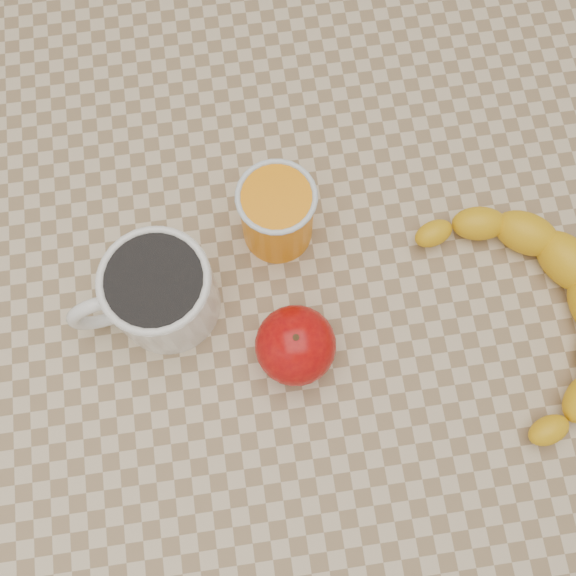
{
  "coord_description": "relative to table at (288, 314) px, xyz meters",
  "views": [
    {
      "loc": [
        -0.03,
        -0.18,
        1.37
      ],
      "look_at": [
        0.0,
        0.0,
        0.77
      ],
      "focal_mm": 40.0,
      "sensor_mm": 36.0,
      "label": 1
    }
  ],
  "objects": [
    {
      "name": "ground",
      "position": [
        0.0,
        0.0,
        -0.66
      ],
      "size": [
        3.0,
        3.0,
        0.0
      ],
      "primitive_type": "plane",
      "color": "tan",
      "rests_on": "ground"
    },
    {
      "name": "table",
      "position": [
        0.0,
        0.0,
        0.0
      ],
      "size": [
        0.8,
        0.8,
        0.75
      ],
      "color": "#C3AD8A",
      "rests_on": "ground"
    },
    {
      "name": "coffee_mug",
      "position": [
        -0.12,
        0.01,
        0.13
      ],
      "size": [
        0.15,
        0.12,
        0.09
      ],
      "color": "white",
      "rests_on": "table"
    },
    {
      "name": "orange_juice_glass",
      "position": [
        -0.0,
        0.07,
        0.13
      ],
      "size": [
        0.08,
        0.08,
        0.09
      ],
      "color": "orange",
      "rests_on": "table"
    },
    {
      "name": "apple",
      "position": [
        -0.0,
        -0.06,
        0.12
      ],
      "size": [
        0.09,
        0.09,
        0.07
      ],
      "color": "#8D0408",
      "rests_on": "table"
    },
    {
      "name": "banana",
      "position": [
        0.23,
        -0.06,
        0.11
      ],
      "size": [
        0.28,
        0.34,
        0.05
      ],
      "primitive_type": null,
      "rotation": [
        0.0,
        0.0,
        0.13
      ],
      "color": "gold",
      "rests_on": "table"
    }
  ]
}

